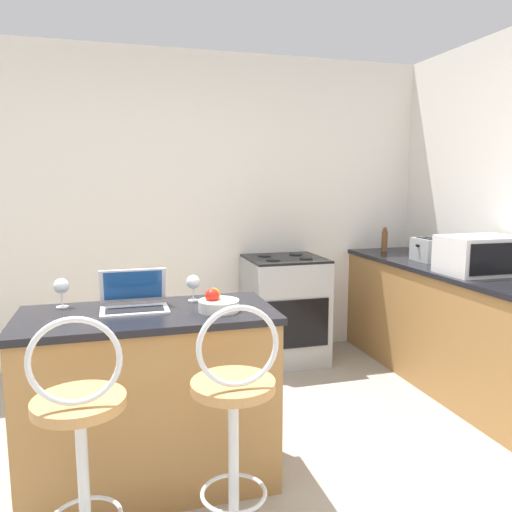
% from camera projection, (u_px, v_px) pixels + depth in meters
% --- Properties ---
extents(wall_back, '(12.00, 0.06, 2.60)m').
position_uv_depth(wall_back, '(176.00, 209.00, 4.23)').
color(wall_back, silver).
rests_on(wall_back, ground_plane).
extents(breakfast_bar, '(1.24, 0.59, 0.90)m').
position_uv_depth(breakfast_bar, '(151.00, 398.00, 2.50)').
color(breakfast_bar, '#9E703D').
rests_on(breakfast_bar, ground_plane).
extents(counter_right, '(0.63, 3.01, 0.90)m').
position_uv_depth(counter_right, '(485.00, 340.00, 3.43)').
color(counter_right, '#9E703D').
rests_on(counter_right, ground_plane).
extents(bar_stool_near, '(0.40, 0.40, 1.07)m').
position_uv_depth(bar_stool_near, '(82.00, 458.00, 1.85)').
color(bar_stool_near, silver).
rests_on(bar_stool_near, ground_plane).
extents(bar_stool_far, '(0.40, 0.40, 1.07)m').
position_uv_depth(bar_stool_far, '(234.00, 436.00, 2.00)').
color(bar_stool_far, silver).
rests_on(bar_stool_far, ground_plane).
extents(laptop, '(0.33, 0.25, 0.20)m').
position_uv_depth(laptop, '(134.00, 299.00, 2.48)').
color(laptop, silver).
rests_on(laptop, breakfast_bar).
extents(microwave, '(0.52, 0.37, 0.26)m').
position_uv_depth(microwave, '(481.00, 255.00, 3.42)').
color(microwave, silver).
rests_on(microwave, counter_right).
extents(toaster, '(0.18, 0.26, 0.19)m').
position_uv_depth(toaster, '(427.00, 250.00, 3.98)').
color(toaster, '#9EA3A8').
rests_on(toaster, counter_right).
extents(stove_range, '(0.63, 0.61, 0.90)m').
position_uv_depth(stove_range, '(285.00, 309.00, 4.25)').
color(stove_range, '#9EA3A8').
rests_on(stove_range, ground_plane).
extents(mug_white, '(0.10, 0.08, 0.09)m').
position_uv_depth(mug_white, '(466.00, 257.00, 3.89)').
color(mug_white, white).
rests_on(mug_white, counter_right).
extents(fruit_bowl, '(0.20, 0.20, 0.11)m').
position_uv_depth(fruit_bowl, '(217.00, 302.00, 2.44)').
color(fruit_bowl, silver).
rests_on(fruit_bowl, breakfast_bar).
extents(wine_glass_tall, '(0.08, 0.08, 0.15)m').
position_uv_depth(wine_glass_tall, '(61.00, 287.00, 2.50)').
color(wine_glass_tall, silver).
rests_on(wine_glass_tall, breakfast_bar).
extents(pepper_mill, '(0.05, 0.05, 0.22)m').
position_uv_depth(pepper_mill, '(385.00, 240.00, 4.55)').
color(pepper_mill, brown).
rests_on(pepper_mill, counter_right).
extents(wine_glass_short, '(0.07, 0.07, 0.14)m').
position_uv_depth(wine_glass_short, '(193.00, 283.00, 2.64)').
color(wine_glass_short, silver).
rests_on(wine_glass_short, breakfast_bar).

